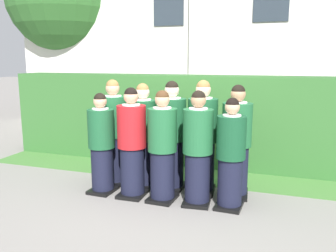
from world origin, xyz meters
name	(u,v)px	position (x,y,z in m)	size (l,w,h in m)	color
ground_plane	(163,199)	(0.00, 0.00, 0.00)	(60.00, 60.00, 0.00)	gray
student_front_row_0	(102,146)	(-0.98, 0.00, 0.73)	(0.40, 0.49, 1.53)	black
student_in_red_blazer	(132,145)	(-0.48, 0.00, 0.77)	(0.42, 0.51, 1.62)	black
student_front_row_2	(163,149)	(0.00, -0.02, 0.76)	(0.42, 0.47, 1.60)	black
student_front_row_3	(198,151)	(0.51, 0.02, 0.76)	(0.42, 0.49, 1.61)	black
student_front_row_4	(231,157)	(0.96, 0.03, 0.72)	(0.40, 0.49, 1.52)	black
student_rear_row_0	(114,134)	(-1.00, 0.44, 0.81)	(0.44, 0.54, 1.70)	black
student_rear_row_1	(143,138)	(-0.49, 0.45, 0.79)	(0.43, 0.49, 1.65)	black
student_rear_row_2	(172,138)	(-0.02, 0.49, 0.81)	(0.44, 0.54, 1.70)	black
student_rear_row_3	(202,140)	(0.46, 0.49, 0.82)	(0.45, 0.56, 1.72)	black
student_rear_row_4	(236,144)	(0.97, 0.49, 0.79)	(0.43, 0.51, 1.66)	black
hedge	(196,120)	(0.00, 1.97, 0.86)	(7.73, 0.70, 1.72)	#33662D
school_building_annex	(141,1)	(-3.31, 7.20, 4.01)	(7.51, 3.69, 7.82)	silver
lawn_strip	(185,175)	(0.00, 1.17, 0.00)	(7.73, 0.90, 0.01)	#477A38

